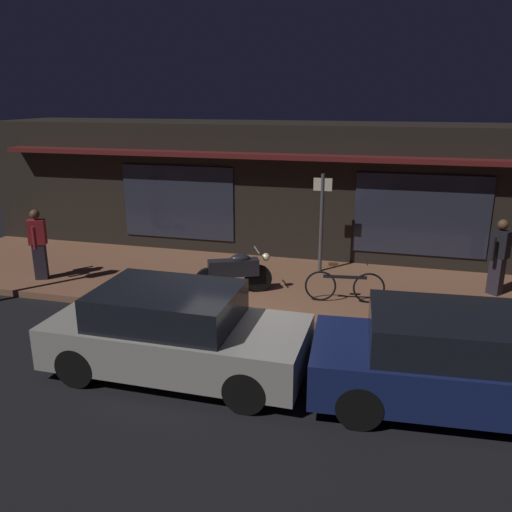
{
  "coord_description": "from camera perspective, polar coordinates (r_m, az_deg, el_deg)",
  "views": [
    {
      "loc": [
        2.52,
        -8.21,
        4.3
      ],
      "look_at": [
        -0.29,
        2.4,
        0.95
      ],
      "focal_mm": 36.89,
      "sensor_mm": 36.0,
      "label": 1
    }
  ],
  "objects": [
    {
      "name": "bicycle_parked",
      "position": [
        11.13,
        9.57,
        -3.19
      ],
      "size": [
        1.65,
        0.42,
        0.91
      ],
      "color": "black",
      "rests_on": "sidewalk_slab"
    },
    {
      "name": "sidewalk_slab",
      "position": [
        12.25,
        2.04,
        -3.23
      ],
      "size": [
        18.0,
        4.0,
        0.15
      ],
      "primitive_type": "cube",
      "color": "brown",
      "rests_on": "ground_plane"
    },
    {
      "name": "motorcycle",
      "position": [
        11.45,
        -2.3,
        -1.66
      ],
      "size": [
        1.58,
        0.9,
        0.97
      ],
      "color": "black",
      "rests_on": "sidewalk_slab"
    },
    {
      "name": "parked_car_far",
      "position": [
        8.08,
        20.76,
        -10.67
      ],
      "size": [
        4.21,
        2.04,
        1.42
      ],
      "color": "black",
      "rests_on": "ground_plane"
    },
    {
      "name": "person_bystander",
      "position": [
        12.4,
        24.84,
        0.05
      ],
      "size": [
        0.47,
        0.52,
        1.67
      ],
      "color": "#28232D",
      "rests_on": "sidewalk_slab"
    },
    {
      "name": "ground_plane",
      "position": [
        9.61,
        -2.02,
        -9.63
      ],
      "size": [
        60.0,
        60.0,
        0.0
      ],
      "primitive_type": "plane",
      "color": "black"
    },
    {
      "name": "person_photographer",
      "position": [
        13.22,
        -22.55,
        1.31
      ],
      "size": [
        0.44,
        0.6,
        1.67
      ],
      "color": "#28232D",
      "rests_on": "sidewalk_slab"
    },
    {
      "name": "parked_car_near",
      "position": [
        8.54,
        -8.8,
        -8.17
      ],
      "size": [
        4.11,
        1.8,
        1.42
      ],
      "color": "black",
      "rests_on": "ground_plane"
    },
    {
      "name": "sign_post",
      "position": [
        12.75,
        7.13,
        4.2
      ],
      "size": [
        0.44,
        0.09,
        2.4
      ],
      "color": "#47474C",
      "rests_on": "sidewalk_slab"
    },
    {
      "name": "storefront_building",
      "position": [
        15.03,
        5.02,
        7.34
      ],
      "size": [
        18.0,
        3.3,
        3.6
      ],
      "color": "black",
      "rests_on": "ground_plane"
    }
  ]
}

